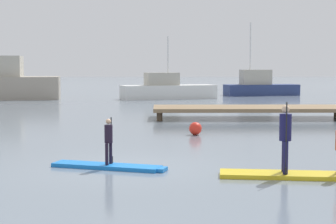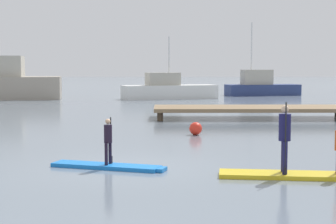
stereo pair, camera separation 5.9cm
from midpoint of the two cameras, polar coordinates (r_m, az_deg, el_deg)
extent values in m
plane|color=slate|center=(14.37, -4.28, -5.68)|extent=(240.00, 240.00, 0.00)
cube|color=blue|center=(14.11, -6.63, -5.68)|extent=(2.91, 1.46, 0.10)
cube|color=blue|center=(13.58, -0.87, -6.06)|extent=(0.36, 0.47, 0.09)
cylinder|color=black|center=(14.13, -6.18, -4.30)|extent=(0.09, 0.09, 0.56)
cylinder|color=black|center=(13.91, -6.58, -4.45)|extent=(0.09, 0.09, 0.56)
cylinder|color=black|center=(13.95, -6.40, -2.30)|extent=(0.26, 0.26, 0.46)
sphere|color=tan|center=(13.91, -6.41, -0.99)|extent=(0.13, 0.13, 0.13)
cylinder|color=black|center=(14.13, -6.11, -2.98)|extent=(0.03, 0.03, 1.20)
cube|color=black|center=(14.21, -6.09, -5.03)|extent=(0.07, 0.14, 0.18)
cube|color=gold|center=(13.22, 13.20, -6.49)|extent=(3.66, 1.23, 0.10)
cylinder|color=#19194C|center=(13.28, 12.00, -4.51)|extent=(0.12, 0.12, 0.77)
cylinder|color=#19194C|center=(12.95, 12.14, -4.75)|extent=(0.12, 0.12, 0.77)
cylinder|color=#19194C|center=(13.02, 12.12, -1.59)|extent=(0.32, 0.32, 0.63)
sphere|color=beige|center=(12.98, 12.16, 0.30)|extent=(0.18, 0.18, 0.18)
cylinder|color=black|center=(12.84, 12.20, -2.74)|extent=(0.03, 0.03, 1.70)
cube|color=black|center=(12.96, 12.14, -6.07)|extent=(0.05, 0.14, 0.18)
cube|color=silver|center=(43.56, 0.02, 2.12)|extent=(7.89, 4.36, 1.10)
cube|color=#B2AD9E|center=(43.34, -0.71, 3.50)|extent=(2.91, 2.14, 1.01)
cylinder|color=silver|center=(43.50, -0.05, 6.07)|extent=(0.12, 0.12, 2.87)
cube|color=navy|center=(49.50, 9.76, 2.30)|extent=(6.87, 3.25, 0.98)
cube|color=#B2AD9E|center=(49.25, 9.16, 3.65)|extent=(2.87, 1.82, 1.34)
cylinder|color=silver|center=(49.08, 8.62, 6.87)|extent=(0.12, 0.12, 4.18)
cube|color=#846B4C|center=(27.52, 8.80, 0.37)|extent=(9.92, 3.05, 0.18)
cylinder|color=#473828|center=(25.94, -0.96, -0.30)|extent=(0.28, 0.28, 0.59)
cylinder|color=#473828|center=(28.38, -0.94, 0.14)|extent=(0.28, 0.28, 0.59)
sphere|color=red|center=(20.70, 2.82, -1.75)|extent=(0.49, 0.49, 0.49)
camera|label=1|loc=(0.03, -90.10, -0.01)|focal=57.93mm
camera|label=2|loc=(0.03, 89.90, 0.01)|focal=57.93mm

